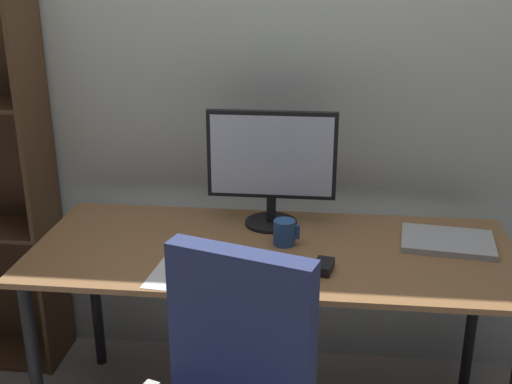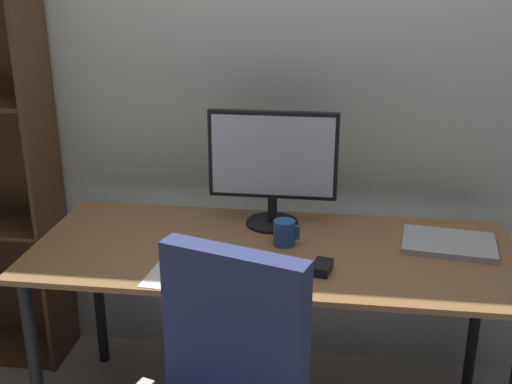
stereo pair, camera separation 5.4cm
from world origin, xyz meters
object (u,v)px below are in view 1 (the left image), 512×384
at_px(laptop, 447,241).
at_px(monitor, 272,162).
at_px(keyboard, 248,267).
at_px(coffee_mug, 285,232).
at_px(mouse, 324,267).
at_px(desk, 273,268).

bearing_deg(laptop, monitor, 177.14).
height_order(keyboard, coffee_mug, coffee_mug).
bearing_deg(laptop, mouse, -142.13).
xyz_separation_m(desk, mouse, (0.18, -0.16, 0.10)).
xyz_separation_m(keyboard, laptop, (0.69, 0.27, 0.00)).
height_order(monitor, laptop, monitor).
relative_size(mouse, coffee_mug, 1.02).
relative_size(desk, coffee_mug, 18.04).
distance_m(desk, mouse, 0.26).
bearing_deg(coffee_mug, keyboard, -117.09).
relative_size(keyboard, coffee_mug, 3.08).
height_order(desk, monitor, monitor).
xyz_separation_m(desk, monitor, (-0.03, 0.21, 0.33)).
bearing_deg(mouse, laptop, 41.85).
distance_m(desk, coffee_mug, 0.13).
bearing_deg(monitor, desk, -82.83).
relative_size(desk, laptop, 5.32).
xyz_separation_m(mouse, laptop, (0.44, 0.26, -0.01)).
bearing_deg(desk, laptop, 9.04).
xyz_separation_m(monitor, coffee_mug, (0.06, -0.18, -0.21)).
height_order(keyboard, mouse, mouse).
distance_m(desk, monitor, 0.39).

